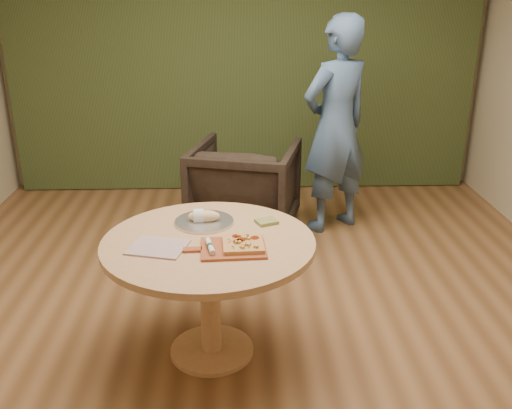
{
  "coord_description": "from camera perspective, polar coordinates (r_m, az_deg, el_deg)",
  "views": [
    {
      "loc": [
        -0.09,
        -3.09,
        2.09
      ],
      "look_at": [
        0.03,
        0.25,
        0.8
      ],
      "focal_mm": 40.0,
      "sensor_mm": 36.0,
      "label": 1
    }
  ],
  "objects": [
    {
      "name": "curtain",
      "position": [
        6.03,
        -1.25,
        14.52
      ],
      "size": [
        4.8,
        0.14,
        2.78
      ],
      "primitive_type": "cube",
      "color": "#2C3A1A",
      "rests_on": "ground"
    },
    {
      "name": "serving_tray",
      "position": [
        3.45,
        -5.2,
        -1.72
      ],
      "size": [
        0.36,
        0.36,
        0.02
      ],
      "color": "silver",
      "rests_on": "pedestal_table"
    },
    {
      "name": "person_standing",
      "position": [
        5.04,
        7.99,
        7.73
      ],
      "size": [
        0.82,
        0.74,
        1.89
      ],
      "primitive_type": "imported",
      "rotation": [
        0.0,
        0.0,
        3.69
      ],
      "color": "#456389",
      "rests_on": "ground"
    },
    {
      "name": "bread_roll",
      "position": [
        3.44,
        -5.37,
        -1.16
      ],
      "size": [
        0.19,
        0.09,
        0.09
      ],
      "color": "beige",
      "rests_on": "serving_tray"
    },
    {
      "name": "pedestal_table",
      "position": [
        3.29,
        -4.71,
        -5.78
      ],
      "size": [
        1.21,
        1.21,
        0.75
      ],
      "rotation": [
        0.0,
        0.0,
        0.15
      ],
      "color": "tan",
      "rests_on": "ground"
    },
    {
      "name": "room_shell",
      "position": [
        3.17,
        -0.44,
        8.5
      ],
      "size": [
        5.04,
        6.04,
        2.84
      ],
      "color": "brown",
      "rests_on": "ground"
    },
    {
      "name": "armchair",
      "position": [
        5.05,
        -1.1,
        2.12
      ],
      "size": [
        1.05,
        1.01,
        0.9
      ],
      "primitive_type": "imported",
      "rotation": [
        0.0,
        0.0,
        2.89
      ],
      "color": "black",
      "rests_on": "ground"
    },
    {
      "name": "flatbread_pizza",
      "position": [
        3.1,
        -1.28,
        -3.97
      ],
      "size": [
        0.23,
        0.23,
        0.04
      ],
      "rotation": [
        0.0,
        0.0,
        0.05
      ],
      "color": "tan",
      "rests_on": "pizza_paddle"
    },
    {
      "name": "newspaper",
      "position": [
        3.16,
        -9.78,
        -4.22
      ],
      "size": [
        0.35,
        0.32,
        0.01
      ],
      "primitive_type": "cube",
      "rotation": [
        0.0,
        0.0,
        -0.26
      ],
      "color": "beige",
      "rests_on": "pedestal_table"
    },
    {
      "name": "cutlery_roll",
      "position": [
        3.08,
        -4.61,
        -4.18
      ],
      "size": [
        0.06,
        0.2,
        0.03
      ],
      "rotation": [
        0.0,
        0.0,
        0.2
      ],
      "color": "silver",
      "rests_on": "pizza_paddle"
    },
    {
      "name": "green_packet",
      "position": [
        3.43,
        1.05,
        -1.72
      ],
      "size": [
        0.15,
        0.14,
        0.02
      ],
      "primitive_type": "cube",
      "rotation": [
        0.0,
        0.0,
        0.4
      ],
      "color": "#5A622C",
      "rests_on": "pedestal_table"
    },
    {
      "name": "pizza_paddle",
      "position": [
        3.1,
        -2.49,
        -4.4
      ],
      "size": [
        0.45,
        0.3,
        0.01
      ],
      "rotation": [
        0.0,
        0.0,
        0.05
      ],
      "color": "#994727",
      "rests_on": "pedestal_table"
    }
  ]
}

